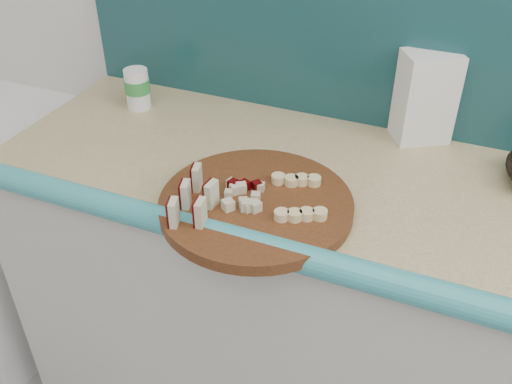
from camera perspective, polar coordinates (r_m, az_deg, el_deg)
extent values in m
cube|color=silver|center=(1.63, 16.21, -14.56)|extent=(2.20, 0.60, 0.88)
cube|color=tan|center=(1.32, 19.38, -1.62)|extent=(2.20, 0.60, 0.03)
cube|color=teal|center=(1.09, 17.55, -10.42)|extent=(2.20, 0.06, 0.03)
cube|color=teal|center=(1.46, 22.75, 13.15)|extent=(2.20, 0.02, 0.50)
cylinder|color=#43210E|center=(1.22, 0.00, -1.27)|extent=(0.54, 0.54, 0.03)
cube|color=beige|center=(1.14, -8.20, -2.06)|extent=(0.03, 0.04, 0.06)
cube|color=#3F0405|center=(1.14, -8.67, -2.06)|extent=(0.02, 0.03, 0.06)
cube|color=beige|center=(1.18, -7.00, -0.24)|extent=(0.03, 0.04, 0.06)
cube|color=#3F0405|center=(1.18, -7.45, -0.24)|extent=(0.02, 0.03, 0.06)
cube|color=beige|center=(1.23, -5.89, 1.44)|extent=(0.03, 0.04, 0.06)
cube|color=#3F0405|center=(1.23, -6.32, 1.44)|extent=(0.02, 0.03, 0.06)
cube|color=beige|center=(1.13, -5.54, -2.07)|extent=(0.03, 0.04, 0.06)
cube|color=#3F0405|center=(1.13, -6.01, -2.07)|extent=(0.02, 0.03, 0.06)
cube|color=beige|center=(1.18, -4.44, -0.24)|extent=(0.03, 0.04, 0.06)
cube|color=#3F0405|center=(1.18, -4.90, -0.24)|extent=(0.02, 0.03, 0.06)
cube|color=beige|center=(1.20, -0.77, -0.37)|extent=(0.02, 0.02, 0.02)
cube|color=beige|center=(1.21, -0.45, -0.18)|extent=(0.02, 0.02, 0.02)
cube|color=#3F0405|center=(1.22, -0.38, 0.13)|extent=(0.02, 0.02, 0.02)
cube|color=beige|center=(1.21, -1.02, -0.09)|extent=(0.02, 0.02, 0.02)
cube|color=beige|center=(1.22, -1.26, 0.14)|extent=(0.02, 0.02, 0.02)
cube|color=beige|center=(1.22, -1.80, 0.27)|extent=(0.02, 0.02, 0.02)
cube|color=beige|center=(1.21, -1.67, -0.17)|extent=(0.02, 0.02, 0.02)
cube|color=beige|center=(1.21, -2.15, -0.25)|extent=(0.02, 0.02, 0.02)
cube|color=#3F0405|center=(1.20, -2.55, -0.54)|extent=(0.02, 0.02, 0.02)
cube|color=beige|center=(1.20, -1.77, -0.62)|extent=(0.02, 0.02, 0.02)
cube|color=beige|center=(1.19, -1.76, -0.93)|extent=(0.02, 0.02, 0.02)
cube|color=beige|center=(1.19, -1.24, -0.62)|extent=(0.02, 0.02, 0.02)
cube|color=beige|center=(1.19, -0.95, -0.82)|extent=(0.02, 0.02, 0.02)
cube|color=beige|center=(1.19, -0.40, -0.90)|extent=(0.02, 0.02, 0.02)
cube|color=#3F0405|center=(1.20, -0.72, -0.50)|extent=(0.02, 0.02, 0.02)
cylinder|color=beige|center=(1.15, 2.57, -2.22)|extent=(0.03, 0.03, 0.02)
cylinder|color=beige|center=(1.15, 3.81, -2.22)|extent=(0.03, 0.03, 0.02)
cylinder|color=beige|center=(1.16, 5.04, -2.22)|extent=(0.03, 0.03, 0.02)
cylinder|color=beige|center=(1.16, 6.27, -2.21)|extent=(0.03, 0.03, 0.02)
cylinder|color=beige|center=(1.25, 2.37, 1.24)|extent=(0.03, 0.03, 0.02)
cylinder|color=beige|center=(1.26, 3.51, 1.24)|extent=(0.03, 0.03, 0.02)
cylinder|color=beige|center=(1.26, 4.64, 1.24)|extent=(0.03, 0.03, 0.02)
cylinder|color=beige|center=(1.26, 5.77, 1.23)|extent=(0.03, 0.03, 0.02)
cube|color=white|center=(1.49, 16.59, 9.09)|extent=(0.16, 0.15, 0.23)
cylinder|color=white|center=(1.64, -11.77, 10.07)|extent=(0.07, 0.07, 0.11)
cylinder|color=green|center=(1.64, -11.81, 10.36)|extent=(0.07, 0.07, 0.04)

